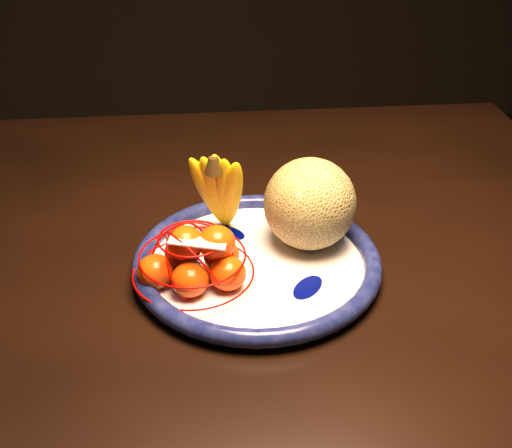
{
  "coord_description": "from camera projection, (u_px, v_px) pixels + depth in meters",
  "views": [
    {
      "loc": [
        0.19,
        -0.73,
        1.31
      ],
      "look_at": [
        0.29,
        -0.0,
        0.85
      ],
      "focal_mm": 45.0,
      "sensor_mm": 36.0,
      "label": 1
    }
  ],
  "objects": [
    {
      "name": "banana_bunch",
      "position": [
        220.0,
        189.0,
        0.91
      ],
      "size": [
        0.1,
        0.1,
        0.15
      ],
      "rotation": [
        0.0,
        0.0,
        -0.37
      ],
      "color": "yellow",
      "rests_on": "fruit_bowl"
    },
    {
      "name": "mandarin_bag",
      "position": [
        196.0,
        260.0,
        0.84
      ],
      "size": [
        0.21,
        0.21,
        0.1
      ],
      "rotation": [
        0.0,
        0.0,
        -0.33
      ],
      "color": "#F74500",
      "rests_on": "fruit_bowl"
    },
    {
      "name": "dining_table",
      "position": [
        126.0,
        277.0,
        1.02
      ],
      "size": [
        1.61,
        1.03,
        0.78
      ],
      "rotation": [
        0.0,
        0.0,
        -0.06
      ],
      "color": "black",
      "rests_on": "ground"
    },
    {
      "name": "fruit_bowl",
      "position": [
        257.0,
        262.0,
        0.89
      ],
      "size": [
        0.34,
        0.34,
        0.03
      ],
      "rotation": [
        0.0,
        0.0,
        0.24
      ],
      "color": "white",
      "rests_on": "dining_table"
    },
    {
      "name": "cantaloupe",
      "position": [
        310.0,
        204.0,
        0.89
      ],
      "size": [
        0.13,
        0.13,
        0.13
      ],
      "primitive_type": "sphere",
      "color": "olive",
      "rests_on": "fruit_bowl"
    },
    {
      "name": "price_tag",
      "position": [
        198.0,
        242.0,
        0.8
      ],
      "size": [
        0.08,
        0.04,
        0.01
      ],
      "primitive_type": "cube",
      "rotation": [
        -0.14,
        0.1,
        -0.2
      ],
      "color": "white",
      "rests_on": "mandarin_bag"
    }
  ]
}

